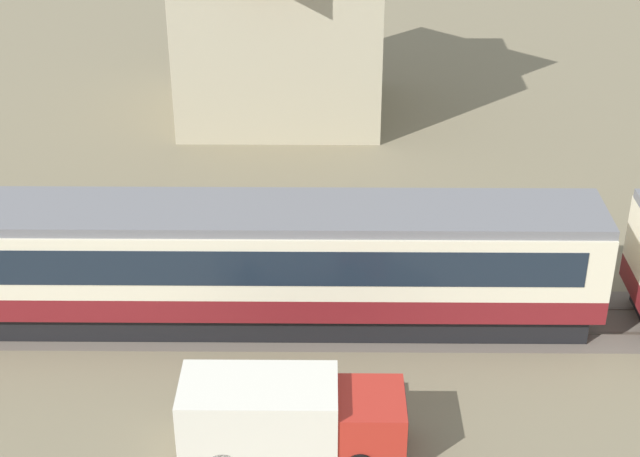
% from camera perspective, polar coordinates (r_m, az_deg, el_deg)
% --- Properties ---
extents(ground_plane, '(600.00, 600.00, 0.00)m').
position_cam_1_polar(ground_plane, '(32.19, 2.40, -5.38)').
color(ground_plane, '#7A7056').
extents(passenger_train, '(65.12, 3.11, 4.13)m').
position_cam_1_polar(passenger_train, '(31.01, -2.41, -1.81)').
color(passenger_train, maroon).
rests_on(passenger_train, ground_plane).
extents(railway_track, '(124.89, 3.60, 0.04)m').
position_cam_1_polar(railway_track, '(32.92, 12.51, -5.26)').
color(railway_track, '#665B51').
rests_on(railway_track, ground_plane).
extents(delivery_truck_red, '(5.97, 2.13, 2.24)m').
position_cam_1_polar(delivery_truck_red, '(26.47, -1.92, -10.91)').
color(delivery_truck_red, '#B2281E').
rests_on(delivery_truck_red, ground_plane).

